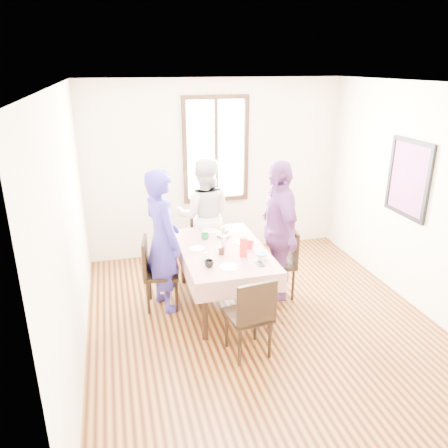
{
  "coord_description": "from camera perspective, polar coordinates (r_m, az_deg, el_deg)",
  "views": [
    {
      "loc": [
        -1.56,
        -4.15,
        2.88
      ],
      "look_at": [
        -0.33,
        0.5,
        1.1
      ],
      "focal_mm": 34.77,
      "sensor_mm": 36.0,
      "label": 1
    }
  ],
  "objects": [
    {
      "name": "juice_carton",
      "position": [
        5.05,
        2.57,
        -3.05
      ],
      "size": [
        0.07,
        0.07,
        0.24
      ],
      "primitive_type": "cube",
      "color": "red",
      "rests_on": "tablecloth"
    },
    {
      "name": "dining_table",
      "position": [
        5.47,
        -0.13,
        -6.97
      ],
      "size": [
        0.89,
        1.5,
        0.75
      ],
      "primitive_type": "cube",
      "color": "black",
      "rests_on": "ground"
    },
    {
      "name": "window_frame",
      "position": [
        6.69,
        -1.08,
        9.71
      ],
      "size": [
        1.02,
        0.06,
        1.62
      ],
      "primitive_type": "cube",
      "color": "black",
      "rests_on": "back_wall"
    },
    {
      "name": "person_right",
      "position": [
        5.5,
        7.06,
        -0.9
      ],
      "size": [
        0.49,
        1.08,
        1.81
      ],
      "primitive_type": "imported",
      "rotation": [
        0.0,
        0.0,
        -1.61
      ],
      "color": "#6B3777",
      "rests_on": "ground"
    },
    {
      "name": "art_poster",
      "position": [
        5.84,
        23.12,
        5.51
      ],
      "size": [
        0.04,
        0.76,
        0.96
      ],
      "primitive_type": "cube",
      "color": "red",
      "rests_on": "right_wall"
    },
    {
      "name": "chair_far",
      "position": [
        6.35,
        -2.5,
        -2.17
      ],
      "size": [
        0.48,
        0.48,
        0.91
      ],
      "primitive_type": "cube",
      "rotation": [
        0.0,
        0.0,
        2.97
      ],
      "color": "black",
      "rests_on": "ground"
    },
    {
      "name": "drinking_glass",
      "position": [
        5.01,
        -2.36,
        -4.18
      ],
      "size": [
        0.06,
        0.06,
        0.09
      ],
      "primitive_type": "cylinder",
      "color": "silver",
      "rests_on": "tablecloth"
    },
    {
      "name": "butter_lid",
      "position": [
        5.02,
        5.0,
        -3.97
      ],
      "size": [
        0.12,
        0.12,
        0.01
      ],
      "primitive_type": "cylinder",
      "color": "blue",
      "rests_on": "butter_tub"
    },
    {
      "name": "serving_bowl",
      "position": [
        5.65,
        -0.08,
        -1.43
      ],
      "size": [
        0.26,
        0.26,
        0.05
      ],
      "primitive_type": "imported",
      "rotation": [
        0.0,
        0.0,
        -0.43
      ],
      "color": "white",
      "rests_on": "tablecloth"
    },
    {
      "name": "plate_far",
      "position": [
        5.84,
        -1.83,
        -0.92
      ],
      "size": [
        0.2,
        0.2,
        0.01
      ],
      "primitive_type": "cylinder",
      "color": "white",
      "rests_on": "tablecloth"
    },
    {
      "name": "mug_black",
      "position": [
        4.82,
        -1.98,
        -5.24
      ],
      "size": [
        0.12,
        0.12,
        0.08
      ],
      "primitive_type": "imported",
      "rotation": [
        0.0,
        0.0,
        -0.22
      ],
      "color": "black",
      "rests_on": "tablecloth"
    },
    {
      "name": "plate_right",
      "position": [
        5.47,
        2.46,
        -2.43
      ],
      "size": [
        0.2,
        0.2,
        0.01
      ],
      "primitive_type": "cylinder",
      "color": "white",
      "rests_on": "tablecloth"
    },
    {
      "name": "plate_near",
      "position": [
        4.82,
        0.64,
        -5.71
      ],
      "size": [
        0.2,
        0.2,
        0.01
      ],
      "primitive_type": "cylinder",
      "color": "white",
      "rests_on": "tablecloth"
    },
    {
      "name": "mug_green",
      "position": [
        5.57,
        -2.5,
        -1.63
      ],
      "size": [
        0.1,
        0.1,
        0.08
      ],
      "primitive_type": "imported",
      "rotation": [
        0.0,
        0.0,
        -0.01
      ],
      "color": "#0C7226",
      "rests_on": "tablecloth"
    },
    {
      "name": "mug_flag",
      "position": [
        5.29,
        3.43,
        -2.8
      ],
      "size": [
        0.13,
        0.13,
        0.09
      ],
      "primitive_type": "imported",
      "rotation": [
        0.0,
        0.0,
        0.37
      ],
      "color": "red",
      "rests_on": "tablecloth"
    },
    {
      "name": "window_pane",
      "position": [
        6.69,
        -1.1,
        9.72
      ],
      "size": [
        0.9,
        0.02,
        1.5
      ],
      "primitive_type": "cube",
      "color": "white",
      "rests_on": "back_wall"
    },
    {
      "name": "chair_near",
      "position": [
        4.57,
        3.22,
        -11.82
      ],
      "size": [
        0.47,
        0.47,
        0.91
      ],
      "primitive_type": "cube",
      "rotation": [
        0.0,
        0.0,
        0.13
      ],
      "color": "black",
      "rests_on": "ground"
    },
    {
      "name": "butter_tub",
      "position": [
        5.04,
        4.99,
        -4.31
      ],
      "size": [
        0.11,
        0.11,
        0.05
      ],
      "primitive_type": "cylinder",
      "color": "white",
      "rests_on": "tablecloth"
    },
    {
      "name": "person_far",
      "position": [
        6.19,
        -2.51,
        1.06
      ],
      "size": [
        0.94,
        0.81,
        1.68
      ],
      "primitive_type": "imported",
      "rotation": [
        0.0,
        0.0,
        2.9
      ],
      "color": "beige",
      "rests_on": "ground"
    },
    {
      "name": "jam_jar",
      "position": [
        5.12,
        -0.33,
        -3.53
      ],
      "size": [
        0.07,
        0.07,
        0.1
      ],
      "primitive_type": "cylinder",
      "color": "black",
      "rests_on": "tablecloth"
    },
    {
      "name": "chair_right",
      "position": [
        5.69,
        7.06,
        -5.11
      ],
      "size": [
        0.47,
        0.47,
        0.91
      ],
      "primitive_type": "cube",
      "rotation": [
        0.0,
        0.0,
        1.45
      ],
      "color": "black",
      "rests_on": "ground"
    },
    {
      "name": "person_left",
      "position": [
        5.26,
        -8.2,
        -2.21
      ],
      "size": [
        0.61,
        0.75,
        1.77
      ],
      "primitive_type": "imported",
      "rotation": [
        0.0,
        0.0,
        1.89
      ],
      "color": "navy",
      "rests_on": "ground"
    },
    {
      "name": "back_wall",
      "position": [
        6.77,
        -1.1,
        7.24
      ],
      "size": [
        4.0,
        0.0,
        4.0
      ],
      "primitive_type": "plane",
      "rotation": [
        1.57,
        0.0,
        0.0
      ],
      "color": "beige",
      "rests_on": "ground"
    },
    {
      "name": "plate_left",
      "position": [
        5.3,
        -3.57,
        -3.24
      ],
      "size": [
        0.2,
        0.2,
        0.01
      ],
      "primitive_type": "cylinder",
      "color": "white",
      "rests_on": "tablecloth"
    },
    {
      "name": "flower_bunch",
      "position": [
        5.3,
        -0.02,
        -1.09
      ],
      "size": [
        0.09,
        0.09,
        0.1
      ],
      "primitive_type": null,
      "color": "yellow",
      "rests_on": "flower_vase"
    },
    {
      "name": "smartphone",
      "position": [
        4.91,
        4.72,
        -5.27
      ],
      "size": [
        0.07,
        0.15,
        0.01
      ],
      "primitive_type": "cube",
      "color": "black",
      "rests_on": "tablecloth"
    },
    {
      "name": "chair_left",
      "position": [
        5.44,
        -8.18,
        -6.41
      ],
      "size": [
        0.48,
        0.48,
        0.91
      ],
      "primitive_type": "cube",
      "rotation": [
        0.0,
        0.0,
        -1.73
      ],
      "color": "black",
      "rests_on": "ground"
    },
    {
      "name": "ground",
      "position": [
        5.29,
        4.95,
        -12.77
      ],
      "size": [
        4.5,
        4.5,
        0.0
      ],
      "primitive_type": "plane",
      "color": "black",
      "rests_on": "ground"
    },
    {
      "name": "right_wall",
      "position": [
        5.68,
        24.8,
        2.77
      ],
      "size": [
        0.0,
        4.5,
        4.5
      ],
      "primitive_type": "plane",
      "rotation": [
        1.57,
        0.0,
        -1.57
      ],
      "color": "beige",
      "rests_on": "ground"
    },
    {
      "name": "flower_vase",
      "position": [
        5.34,
        -0.02,
        -2.26
      ],
      "size": [
        0.07,
        0.07,
        0.13
      ],
      "primitive_type": "cylinder",
      "color": "silver",
      "rests_on": "tablecloth"
    },
    {
      "name": "tablecloth",
      "position": [
        5.3,
        -0.14,
        -3.31
      ],
      "size": [
        1.01,
        1.62,
        0.01
      ],
      "primitive_type": "cube",
      "color": "#570703",
      "rests_on": "dining_table"
    }
  ]
}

